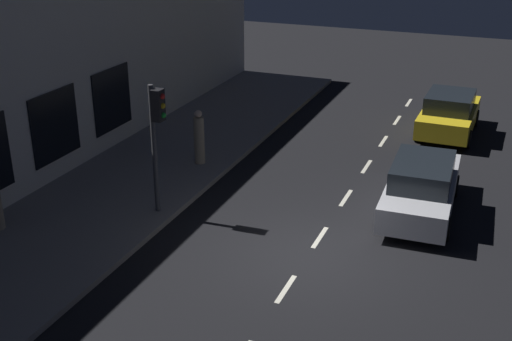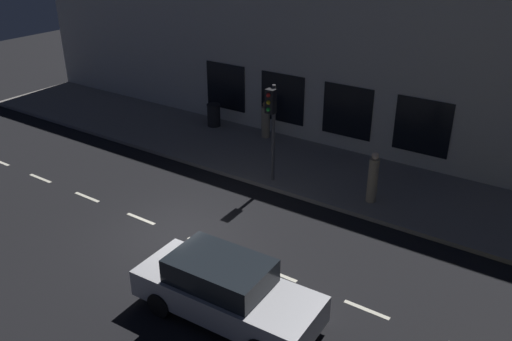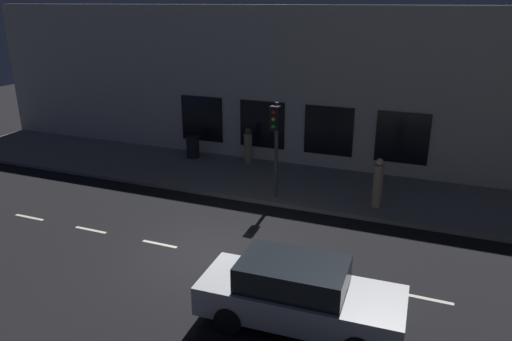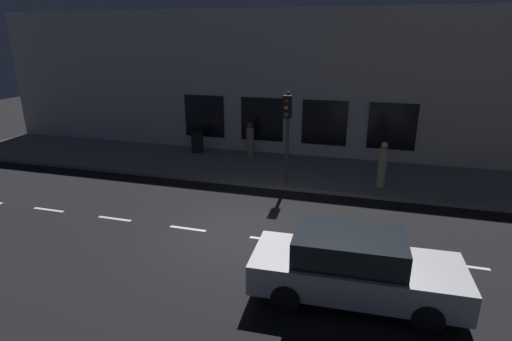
# 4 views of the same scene
# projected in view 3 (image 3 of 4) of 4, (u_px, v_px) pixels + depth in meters

# --- Properties ---
(ground_plane) EXTENTS (60.00, 60.00, 0.00)m
(ground_plane) POSITION_uv_depth(u_px,v_px,m) (206.00, 254.00, 14.21)
(ground_plane) COLOR black
(sidewalk) EXTENTS (4.50, 32.00, 0.15)m
(sidewalk) POSITION_uv_depth(u_px,v_px,m) (277.00, 181.00, 19.66)
(sidewalk) COLOR gray
(sidewalk) RESTS_ON ground
(building_facade) EXTENTS (0.65, 32.00, 6.87)m
(building_facade) POSITION_uv_depth(u_px,v_px,m) (298.00, 89.00, 20.78)
(building_facade) COLOR beige
(building_facade) RESTS_ON ground
(lane_centre_line) EXTENTS (0.12, 27.20, 0.01)m
(lane_centre_line) POSITION_uv_depth(u_px,v_px,m) (238.00, 260.00, 13.86)
(lane_centre_line) COLOR beige
(lane_centre_line) RESTS_ON ground
(traffic_light) EXTENTS (0.48, 0.32, 3.55)m
(traffic_light) POSITION_uv_depth(u_px,v_px,m) (275.00, 133.00, 16.98)
(traffic_light) COLOR #424244
(traffic_light) RESTS_ON sidewalk
(parked_car_0) EXTENTS (1.98, 4.65, 1.58)m
(parked_car_0) POSITION_uv_depth(u_px,v_px,m) (298.00, 294.00, 10.88)
(parked_car_0) COLOR #B7B7BC
(parked_car_0) RESTS_ON ground
(pedestrian_0) EXTENTS (0.46, 0.46, 1.78)m
(pedestrian_0) POSITION_uv_depth(u_px,v_px,m) (378.00, 184.00, 16.83)
(pedestrian_0) COLOR gray
(pedestrian_0) RESTS_ON sidewalk
(pedestrian_1) EXTENTS (0.46, 0.46, 1.60)m
(pedestrian_1) POSITION_uv_depth(u_px,v_px,m) (248.00, 147.00, 21.44)
(pedestrian_1) COLOR gray
(pedestrian_1) RESTS_ON sidewalk
(trash_bin) EXTENTS (0.61, 0.61, 1.02)m
(trash_bin) POSITION_uv_depth(u_px,v_px,m) (193.00, 146.00, 22.30)
(trash_bin) COLOR black
(trash_bin) RESTS_ON sidewalk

